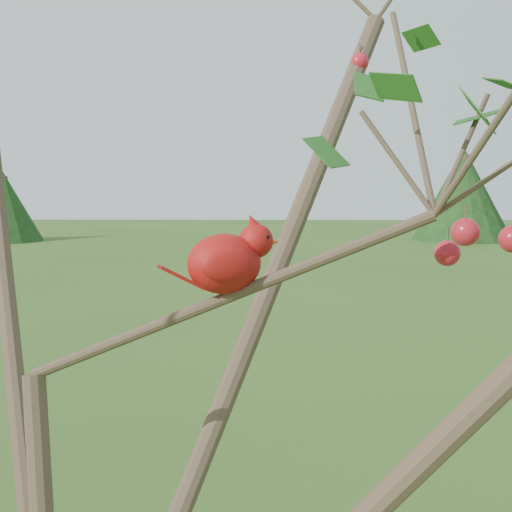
{
  "coord_description": "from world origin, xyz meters",
  "views": [
    {
      "loc": [
        0.31,
        -0.97,
        2.25
      ],
      "look_at": [
        0.29,
        0.09,
        2.14
      ],
      "focal_mm": 50.0,
      "sensor_mm": 36.0,
      "label": 1
    }
  ],
  "objects": [
    {
      "name": "cardinal",
      "position": [
        0.25,
        0.08,
        2.13
      ],
      "size": [
        0.18,
        0.12,
        0.13
      ],
      "rotation": [
        0.0,
        0.0,
        0.36
      ],
      "color": "red",
      "rests_on": "ground"
    },
    {
      "name": "crabapple_tree",
      "position": [
        0.03,
        -0.02,
        2.12
      ],
      "size": [
        2.35,
        2.05,
        2.95
      ],
      "color": "#443324",
      "rests_on": "ground"
    },
    {
      "name": "distant_trees",
      "position": [
        -1.75,
        22.41,
        1.55
      ],
      "size": [
        42.54,
        12.38,
        3.48
      ],
      "color": "#443324",
      "rests_on": "ground"
    }
  ]
}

